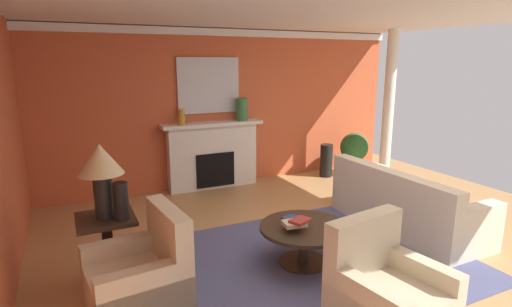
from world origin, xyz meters
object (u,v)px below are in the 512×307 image
vase_mantel_right (242,109)px  potted_plant (354,150)px  fireplace (213,157)px  table_lamp (101,167)px  mantel_mirror (209,85)px  sofa (404,208)px  armchair_facing_fireplace (387,299)px  coffee_table (304,236)px  vase_on_side_table (121,201)px  side_table (108,245)px  vase_mantel_left (182,117)px  armchair_near_window (141,281)px  vase_tall_corner (326,160)px

vase_mantel_right → potted_plant: size_ratio=0.49×
fireplace → table_lamp: table_lamp is taller
mantel_mirror → sofa: bearing=-60.4°
table_lamp → vase_mantel_right: (2.60, 2.50, 0.16)m
armchair_facing_fireplace → table_lamp: size_ratio=1.27×
coffee_table → mantel_mirror: bearing=89.2°
vase_on_side_table → fireplace: bearing=54.6°
mantel_mirror → side_table: size_ratio=1.59×
vase_mantel_left → side_table: bearing=-120.9°
fireplace → table_lamp: bearing=-128.7°
sofa → vase_mantel_left: 3.75m
sofa → armchair_facing_fireplace: size_ratio=2.23×
fireplace → armchair_near_window: size_ratio=1.89×
table_lamp → vase_on_side_table: size_ratio=2.00×
sofa → table_lamp: 3.88m
fireplace → coffee_table: (-0.04, -3.11, -0.23)m
fireplace → potted_plant: fireplace is taller
sofa → armchair_near_window: 3.57m
fireplace → armchair_facing_fireplace: (-0.06, -4.41, -0.25)m
mantel_mirror → vase_mantel_right: size_ratio=2.76×
armchair_facing_fireplace → side_table: bearing=137.0°
fireplace → vase_tall_corner: bearing=-7.6°
table_lamp → vase_on_side_table: (0.15, -0.12, -0.34)m
armchair_near_window → coffee_table: bearing=4.2°
table_lamp → side_table: bearing=0.0°
vase_mantel_left → armchair_near_window: bearing=-112.1°
vase_on_side_table → armchair_facing_fireplace: bearing=-43.3°
mantel_mirror → vase_mantel_right: bearing=-17.2°
vase_mantel_left → vase_on_side_table: bearing=-117.2°
sofa → vase_tall_corner: (0.54, 2.57, 0.02)m
side_table → table_lamp: size_ratio=0.93×
vase_mantel_right → potted_plant: 2.49m
vase_mantel_right → vase_tall_corner: bearing=-8.4°
fireplace → mantel_mirror: size_ratio=1.61×
fireplace → vase_mantel_right: vase_mantel_right is taller
table_lamp → potted_plant: 5.40m
coffee_table → vase_mantel_right: vase_mantel_right is taller
vase_mantel_right → mantel_mirror: bearing=162.8°
vase_tall_corner → vase_on_side_table: size_ratio=1.70×
armchair_facing_fireplace → coffee_table: 1.30m
armchair_facing_fireplace → coffee_table: (0.02, 1.30, 0.03)m
vase_tall_corner → potted_plant: size_ratio=0.77×
table_lamp → sofa: bearing=-4.8°
fireplace → side_table: fireplace is taller
sofa → potted_plant: size_ratio=2.54×
side_table → vase_mantel_right: size_ratio=1.73×
side_table → vase_mantel_left: 3.06m
sofa → armchair_facing_fireplace: (-1.76, -1.54, 0.01)m
coffee_table → vase_mantel_left: bearing=99.4°
fireplace → vase_mantel_right: size_ratio=4.45×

